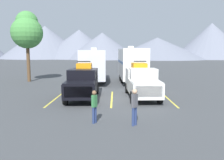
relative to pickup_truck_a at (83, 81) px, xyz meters
The scene contains 12 objects.
ground_plane 2.44m from the pickup_truck_a, 14.22° to the right, with size 240.00×240.00×0.00m, color #3F4244.
pickup_truck_a is the anchor object (origin of this frame).
pickup_truck_b 4.22m from the pickup_truck_a, ahead, with size 2.22×5.50×2.63m.
lot_stripe_a 2.27m from the pickup_truck_a, behind, with size 0.12×5.50×0.01m, color gold.
lot_stripe_b 2.39m from the pickup_truck_a, ahead, with size 0.12×5.50×0.01m, color gold.
lot_stripe_c 6.17m from the pickup_truck_a, ahead, with size 0.12×5.50×0.01m, color gold.
camper_trailer_a 8.34m from the pickup_truck_a, 90.20° to the left, with size 2.91×8.78×3.75m.
camper_trailer_b 9.39m from the pickup_truck_a, 64.08° to the left, with size 2.85×8.66×3.93m.
person_a 5.92m from the pickup_truck_a, 76.93° to the right, with size 0.27×0.31×1.55m.
person_b 6.86m from the pickup_truck_a, 62.50° to the right, with size 0.31×0.31×1.68m.
tree_a 12.36m from the pickup_truck_a, 129.51° to the left, with size 3.40×3.40×7.73m.
mountain_ridge 91.87m from the pickup_truck_a, 88.98° to the left, with size 161.14×53.44×17.16m.
Camera 1 is at (0.24, -15.34, 3.32)m, focal length 35.91 mm.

